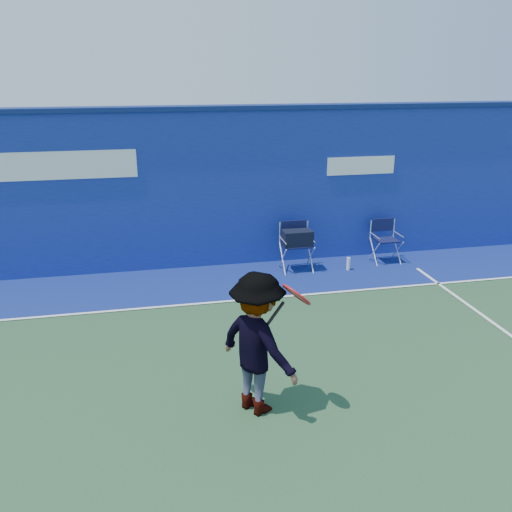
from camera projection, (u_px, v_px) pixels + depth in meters
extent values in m
plane|color=#274A2B|center=(218.00, 421.00, 6.06)|extent=(80.00, 80.00, 0.00)
cube|color=navy|center=(179.00, 191.00, 10.37)|extent=(24.00, 0.40, 3.00)
cube|color=navy|center=(175.00, 108.00, 9.87)|extent=(24.00, 0.50, 0.08)
cube|color=white|center=(5.00, 167.00, 9.41)|extent=(4.50, 0.02, 0.50)
cube|color=white|center=(361.00, 166.00, 10.74)|extent=(1.40, 0.02, 0.35)
cube|color=navy|center=(187.00, 285.00, 9.85)|extent=(24.00, 1.80, 0.01)
cube|color=white|center=(192.00, 304.00, 9.02)|extent=(24.00, 0.06, 0.01)
cube|color=#10143E|center=(297.00, 245.00, 10.41)|extent=(0.49, 0.41, 0.03)
cube|color=silver|center=(294.00, 232.00, 10.57)|extent=(0.56, 0.02, 0.41)
cube|color=#10143E|center=(294.00, 228.00, 10.54)|extent=(0.49, 0.03, 0.28)
cube|color=black|center=(297.00, 238.00, 10.33)|extent=(0.56, 0.32, 0.30)
cube|color=#10143E|center=(386.00, 240.00, 10.87)|extent=(0.45, 0.38, 0.03)
cube|color=silver|center=(382.00, 228.00, 11.02)|extent=(0.51, 0.02, 0.37)
cube|color=#10143E|center=(383.00, 225.00, 10.99)|extent=(0.45, 0.02, 0.26)
cylinder|color=white|center=(348.00, 264.00, 10.53)|extent=(0.07, 0.07, 0.26)
imported|color=#EA4738|center=(258.00, 344.00, 6.02)|extent=(1.12, 1.24, 1.67)
torus|color=#AC1617|center=(297.00, 295.00, 5.79)|extent=(0.39, 0.44, 0.28)
cylinder|color=gray|center=(297.00, 295.00, 5.79)|extent=(0.32, 0.37, 0.22)
cylinder|color=black|center=(275.00, 315.00, 5.89)|extent=(0.26, 0.12, 0.27)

